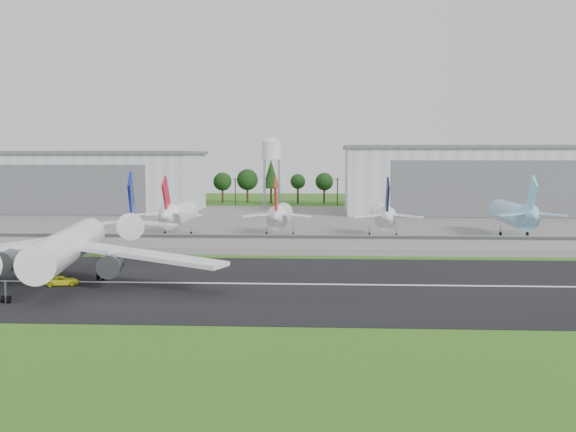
# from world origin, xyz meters

# --- Properties ---
(ground) EXTENTS (600.00, 600.00, 0.00)m
(ground) POSITION_xyz_m (0.00, 0.00, 0.00)
(ground) COLOR #3B6818
(ground) RESTS_ON ground
(runway) EXTENTS (320.00, 60.00, 0.10)m
(runway) POSITION_xyz_m (0.00, 10.00, 0.05)
(runway) COLOR black
(runway) RESTS_ON ground
(runway_centerline) EXTENTS (220.00, 1.00, 0.02)m
(runway_centerline) POSITION_xyz_m (0.00, 10.00, 0.11)
(runway_centerline) COLOR white
(runway_centerline) RESTS_ON runway
(apron) EXTENTS (320.00, 150.00, 0.10)m
(apron) POSITION_xyz_m (0.00, 120.00, 0.05)
(apron) COLOR slate
(apron) RESTS_ON ground
(blast_fence) EXTENTS (240.00, 0.61, 3.50)m
(blast_fence) POSITION_xyz_m (0.00, 54.99, 1.81)
(blast_fence) COLOR gray
(blast_fence) RESTS_ON ground
(hangar_west) EXTENTS (97.00, 44.00, 23.20)m
(hangar_west) POSITION_xyz_m (-80.00, 164.92, 11.63)
(hangar_west) COLOR silver
(hangar_west) RESTS_ON ground
(hangar_east) EXTENTS (102.00, 47.00, 25.20)m
(hangar_east) POSITION_xyz_m (75.00, 164.92, 12.63)
(hangar_east) COLOR silver
(hangar_east) RESTS_ON ground
(water_tower) EXTENTS (8.40, 8.40, 29.40)m
(water_tower) POSITION_xyz_m (-5.00, 185.00, 24.55)
(water_tower) COLOR #99999E
(water_tower) RESTS_ON ground
(utility_poles) EXTENTS (230.00, 3.00, 12.00)m
(utility_poles) POSITION_xyz_m (0.00, 200.00, 0.00)
(utility_poles) COLOR black
(utility_poles) RESTS_ON ground
(treeline) EXTENTS (320.00, 16.00, 22.00)m
(treeline) POSITION_xyz_m (0.00, 215.00, 0.00)
(treeline) COLOR black
(treeline) RESTS_ON ground
(main_airliner) EXTENTS (56.60, 59.17, 18.17)m
(main_airliner) POSITION_xyz_m (-25.82, 9.57, 4.89)
(main_airliner) COLOR white
(main_airliner) RESTS_ON runway
(ground_vehicle) EXTENTS (5.91, 4.02, 1.50)m
(ground_vehicle) POSITION_xyz_m (-25.47, 6.62, 0.85)
(ground_vehicle) COLOR yellow
(ground_vehicle) RESTS_ON runway
(parked_jet_red_a) EXTENTS (7.36, 31.29, 16.72)m
(parked_jet_red_a) POSITION_xyz_m (-21.26, 76.57, 6.21)
(parked_jet_red_a) COLOR white
(parked_jet_red_a) RESTS_ON ground
(parked_jet_red_b) EXTENTS (7.36, 31.29, 16.50)m
(parked_jet_red_b) POSITION_xyz_m (5.69, 76.53, 6.00)
(parked_jet_red_b) COLOR silver
(parked_jet_red_b) RESTS_ON ground
(parked_jet_navy) EXTENTS (7.36, 31.29, 16.48)m
(parked_jet_navy) POSITION_xyz_m (32.52, 76.53, 5.99)
(parked_jet_navy) COLOR white
(parked_jet_navy) RESTS_ON ground
(parked_jet_skyblue) EXTENTS (7.36, 37.29, 16.83)m
(parked_jet_skyblue) POSITION_xyz_m (67.25, 81.58, 6.26)
(parked_jet_skyblue) COLOR #87C6EA
(parked_jet_skyblue) RESTS_ON ground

